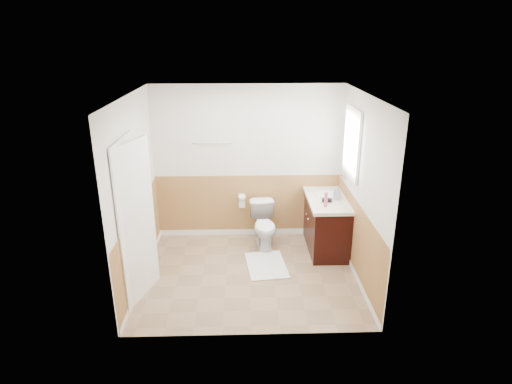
{
  "coord_description": "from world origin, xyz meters",
  "views": [
    {
      "loc": [
        -0.07,
        -5.31,
        3.22
      ],
      "look_at": [
        0.1,
        0.25,
        1.15
      ],
      "focal_mm": 30.17,
      "sensor_mm": 36.0,
      "label": 1
    }
  ],
  "objects_px": {
    "vanity_cabinet": "(326,225)",
    "bath_mat": "(266,265)",
    "toilet": "(264,226)",
    "lotion_bottle": "(326,200)",
    "soap_dispenser": "(337,193)"
  },
  "relations": [
    {
      "from": "bath_mat",
      "to": "vanity_cabinet",
      "type": "xyz_separation_m",
      "value": [
        0.96,
        0.53,
        0.39
      ]
    },
    {
      "from": "toilet",
      "to": "bath_mat",
      "type": "relative_size",
      "value": 0.87
    },
    {
      "from": "vanity_cabinet",
      "to": "lotion_bottle",
      "type": "xyz_separation_m",
      "value": [
        -0.1,
        -0.33,
        0.56
      ]
    },
    {
      "from": "vanity_cabinet",
      "to": "soap_dispenser",
      "type": "bearing_deg",
      "value": -26.34
    },
    {
      "from": "vanity_cabinet",
      "to": "bath_mat",
      "type": "bearing_deg",
      "value": -151.31
    },
    {
      "from": "bath_mat",
      "to": "lotion_bottle",
      "type": "bearing_deg",
      "value": 12.59
    },
    {
      "from": "bath_mat",
      "to": "soap_dispenser",
      "type": "bearing_deg",
      "value": 23.34
    },
    {
      "from": "toilet",
      "to": "soap_dispenser",
      "type": "xyz_separation_m",
      "value": [
        1.08,
        -0.18,
        0.6
      ]
    },
    {
      "from": "bath_mat",
      "to": "vanity_cabinet",
      "type": "distance_m",
      "value": 1.16
    },
    {
      "from": "bath_mat",
      "to": "lotion_bottle",
      "type": "xyz_separation_m",
      "value": [
        0.86,
        0.19,
        0.95
      ]
    },
    {
      "from": "bath_mat",
      "to": "vanity_cabinet",
      "type": "height_order",
      "value": "vanity_cabinet"
    },
    {
      "from": "soap_dispenser",
      "to": "bath_mat",
      "type": "bearing_deg",
      "value": -156.66
    },
    {
      "from": "toilet",
      "to": "lotion_bottle",
      "type": "distance_m",
      "value": 1.15
    },
    {
      "from": "lotion_bottle",
      "to": "bath_mat",
      "type": "bearing_deg",
      "value": -167.41
    },
    {
      "from": "toilet",
      "to": "soap_dispenser",
      "type": "height_order",
      "value": "soap_dispenser"
    }
  ]
}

